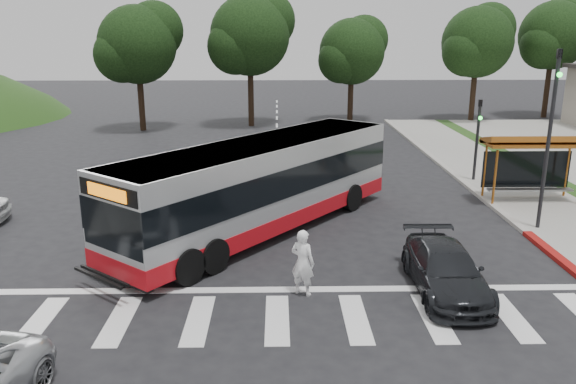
{
  "coord_description": "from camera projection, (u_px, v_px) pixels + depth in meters",
  "views": [
    {
      "loc": [
        0.03,
        -17.83,
        7.01
      ],
      "look_at": [
        0.4,
        1.21,
        1.6
      ],
      "focal_mm": 35.0,
      "sensor_mm": 36.0,
      "label": 1
    }
  ],
  "objects": [
    {
      "name": "tree_north_c",
      "position": [
        138.0,
        43.0,
        40.3
      ],
      "size": [
        6.16,
        5.74,
        9.3
      ],
      "color": "black",
      "rests_on": "ground"
    },
    {
      "name": "sidewalk_east",
      "position": [
        506.0,
        183.0,
        26.94
      ],
      "size": [
        4.0,
        40.0,
        0.12
      ],
      "primitive_type": "cube",
      "color": "gray",
      "rests_on": "ground"
    },
    {
      "name": "traffic_signal_ne_tall",
      "position": [
        551.0,
        126.0,
        19.62
      ],
      "size": [
        0.18,
        0.37,
        6.5
      ],
      "color": "black",
      "rests_on": "ground"
    },
    {
      "name": "tree_ne_b",
      "position": [
        554.0,
        34.0,
        46.51
      ],
      "size": [
        6.16,
        5.74,
        10.02
      ],
      "color": "black",
      "rests_on": "ground"
    },
    {
      "name": "pedestrian",
      "position": [
        303.0,
        262.0,
        15.38
      ],
      "size": [
        0.82,
        0.73,
        1.89
      ],
      "primitive_type": "imported",
      "rotation": [
        0.0,
        0.0,
        2.63
      ],
      "color": "white",
      "rests_on": "ground"
    },
    {
      "name": "dark_sedan",
      "position": [
        446.0,
        270.0,
        15.64
      ],
      "size": [
        1.84,
        4.46,
        1.29
      ],
      "primitive_type": "imported",
      "rotation": [
        0.0,
        0.0,
        -0.01
      ],
      "color": "black",
      "rests_on": "ground"
    },
    {
      "name": "tree_ne_a",
      "position": [
        478.0,
        41.0,
        44.61
      ],
      "size": [
        6.16,
        5.74,
        9.3
      ],
      "color": "black",
      "rests_on": "parking_lot"
    },
    {
      "name": "transit_bus",
      "position": [
        262.0,
        187.0,
        20.24
      ],
      "size": [
        10.18,
        11.63,
        3.29
      ],
      "primitive_type": null,
      "rotation": [
        0.0,
        0.0,
        -0.68
      ],
      "color": "#A7A9AC",
      "rests_on": "ground"
    },
    {
      "name": "ground",
      "position": [
        277.0,
        247.0,
        19.06
      ],
      "size": [
        140.0,
        140.0,
        0.0
      ],
      "primitive_type": "plane",
      "color": "black",
      "rests_on": "ground"
    },
    {
      "name": "tree_north_b",
      "position": [
        353.0,
        50.0,
        44.61
      ],
      "size": [
        5.72,
        5.33,
        8.43
      ],
      "color": "black",
      "rests_on": "ground"
    },
    {
      "name": "tree_north_a",
      "position": [
        251.0,
        34.0,
        42.21
      ],
      "size": [
        6.6,
        6.15,
        10.17
      ],
      "color": "black",
      "rests_on": "ground"
    },
    {
      "name": "curb_east_red",
      "position": [
        569.0,
        266.0,
        17.29
      ],
      "size": [
        0.32,
        6.0,
        0.15
      ],
      "primitive_type": "cube",
      "color": "maroon",
      "rests_on": "ground"
    },
    {
      "name": "crosswalk_ladder",
      "position": [
        277.0,
        319.0,
        14.25
      ],
      "size": [
        18.0,
        2.6,
        0.01
      ],
      "primitive_type": "cube",
      "color": "silver",
      "rests_on": "ground"
    },
    {
      "name": "traffic_signal_ne_short",
      "position": [
        478.0,
        132.0,
        26.73
      ],
      "size": [
        0.18,
        0.37,
        4.0
      ],
      "color": "black",
      "rests_on": "ground"
    },
    {
      "name": "curb_east",
      "position": [
        464.0,
        183.0,
        26.9
      ],
      "size": [
        0.3,
        40.0,
        0.15
      ],
      "primitive_type": "cube",
      "color": "#9E9991",
      "rests_on": "ground"
    },
    {
      "name": "bus_shelter",
      "position": [
        534.0,
        148.0,
        23.53
      ],
      "size": [
        4.2,
        1.6,
        2.86
      ],
      "color": "#9E571A",
      "rests_on": "sidewalk_east"
    }
  ]
}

